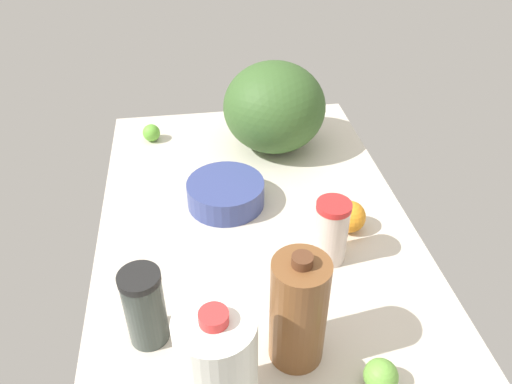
# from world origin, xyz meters

# --- Properties ---
(countertop) EXTENTS (1.20, 0.76, 0.03)m
(countertop) POSITION_xyz_m (0.00, 0.00, 0.01)
(countertop) COLOR beige
(countertop) RESTS_ON ground
(watermelon) EXTENTS (0.30, 0.30, 0.26)m
(watermelon) POSITION_xyz_m (-0.36, 0.11, 0.16)
(watermelon) COLOR #395E2A
(watermelon) RESTS_ON countertop
(mixing_bowl) EXTENTS (0.20, 0.20, 0.07)m
(mixing_bowl) POSITION_xyz_m (-0.10, -0.06, 0.06)
(mixing_bowl) COLOR #374382
(mixing_bowl) RESTS_ON countertop
(tumbler_cup) EXTENTS (0.08, 0.08, 0.16)m
(tumbler_cup) POSITION_xyz_m (0.14, 0.15, 0.11)
(tumbler_cup) COLOR beige
(tumbler_cup) RESTS_ON countertop
(milk_jug) EXTENTS (0.12, 0.12, 0.25)m
(milk_jug) POSITION_xyz_m (0.46, -0.13, 0.15)
(milk_jug) COLOR white
(milk_jug) RESTS_ON countertop
(chocolate_milk_jug) EXTENTS (0.10, 0.10, 0.25)m
(chocolate_milk_jug) POSITION_xyz_m (0.37, 0.02, 0.15)
(chocolate_milk_jug) COLOR brown
(chocolate_milk_jug) RESTS_ON countertop
(shaker_bottle) EXTENTS (0.08, 0.08, 0.17)m
(shaker_bottle) POSITION_xyz_m (0.30, -0.25, 0.11)
(shaker_bottle) COLOR #363F3A
(shaker_bottle) RESTS_ON countertop
(lime_loose) EXTENTS (0.05, 0.05, 0.05)m
(lime_loose) POSITION_xyz_m (-0.44, -0.26, 0.06)
(lime_loose) COLOR #63AE37
(lime_loose) RESTS_ON countertop
(orange_by_jug) EXTENTS (0.08, 0.08, 0.08)m
(orange_by_jug) POSITION_xyz_m (0.05, 0.22, 0.07)
(orange_by_jug) COLOR orange
(orange_by_jug) RESTS_ON countertop
(lime_near_front) EXTENTS (0.06, 0.06, 0.06)m
(lime_near_front) POSITION_xyz_m (0.46, 0.15, 0.06)
(lime_near_front) COLOR #69AA3F
(lime_near_front) RESTS_ON countertop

